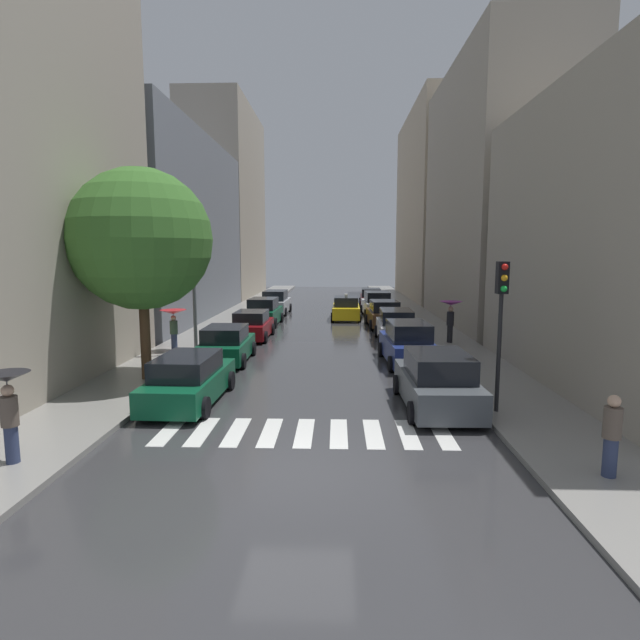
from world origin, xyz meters
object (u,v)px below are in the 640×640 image
Objects in this scene: parked_car_left_fourth at (264,313)px; taxi_midroad at (346,309)px; parked_car_left_third at (252,326)px; parked_car_left_fifth at (276,303)px; parked_car_right_fourth at (384,315)px; parked_car_right_fifth at (377,304)px; parked_car_right_sixth at (371,298)px; parked_car_left_nearest at (189,380)px; pedestrian_by_kerb at (451,311)px; parked_car_right_second at (407,344)px; pedestrian_near_tree at (612,434)px; parked_car_left_second at (226,345)px; parked_car_right_nearest at (437,382)px; parked_car_right_third at (396,327)px; pedestrian_foreground at (173,319)px; traffic_light_right_corner at (501,303)px; street_tree_left at (141,240)px; pedestrian_far_side at (8,399)px; lamp_post_left at (193,264)px.

parked_car_left_fourth is 0.98× the size of taxi_midroad.
parked_car_left_third is 0.92× the size of parked_car_left_fifth.
parked_car_left_fourth is 1.02× the size of parked_car_right_fourth.
parked_car_right_fifth is 6.34m from parked_car_right_sixth.
pedestrian_by_kerb is (10.36, 10.41, 1.00)m from parked_car_left_nearest.
parked_car_right_second is at bearing -50.48° from parked_car_left_nearest.
parked_car_right_second is 11.54m from pedestrian_near_tree.
parked_car_right_fourth is at bearing -36.51° from parked_car_left_second.
parked_car_left_second is 10.07m from parked_car_right_nearest.
parked_car_right_third reaches higher than parked_car_left_third.
pedestrian_near_tree is (10.32, -28.88, 0.21)m from parked_car_left_fifth.
parked_car_left_nearest is 0.99× the size of parked_car_right_third.
parked_car_right_fourth is 2.22× the size of pedestrian_foreground.
parked_car_right_third is at bearing 97.02° from traffic_light_right_corner.
street_tree_left is (-9.88, -3.47, 4.31)m from parked_car_right_second.
parked_car_left_third is at bearing 141.94° from parked_car_right_fifth.
parked_car_right_sixth is at bearing -1.03° from parked_car_right_nearest.
pedestrian_near_tree reaches higher than parked_car_left_fifth.
parked_car_right_second is at bearing -91.55° from parked_car_left_second.
parked_car_right_second is 2.34× the size of pedestrian_far_side.
parked_car_left_fifth is 1.10× the size of parked_car_right_fourth.
parked_car_right_sixth is (7.55, 29.01, 0.02)m from parked_car_left_nearest.
parked_car_left_fourth is at bearing 53.56° from parked_car_right_third.
parked_car_left_fourth is 2.16× the size of pedestrian_far_side.
lamp_post_left is at bearing 133.41° from parked_car_right_fourth.
parked_car_left_third is 0.89× the size of parked_car_right_third.
street_tree_left reaches higher than parked_car_right_third.
parked_car_right_nearest is 2.31× the size of pedestrian_far_side.
parked_car_right_nearest is 11.62m from parked_car_right_third.
taxi_midroad is at bearing 6.58° from parked_car_right_second.
parked_car_right_third is at bearing 178.88° from parked_car_right_fourth.
parked_car_right_sixth is at bearing -23.52° from parked_car_left_third.
parked_car_right_fourth is (-0.01, 10.82, -0.05)m from parked_car_right_second.
parked_car_right_second is 5.33m from pedestrian_by_kerb.
pedestrian_far_side is at bearing -91.13° from street_tree_left.
parked_car_left_nearest is at bearing -76.09° from lamp_post_left.
parked_car_left_third is at bearing 76.83° from street_tree_left.
taxi_midroad is 26.21m from pedestrian_near_tree.
parked_car_left_second is 0.89× the size of parked_car_right_second.
parked_car_right_fifth is 1.04× the size of parked_car_right_sixth.
traffic_light_right_corner is 13.72m from lamp_post_left.
pedestrian_by_kerb is at bearing 79.12° from pedestrian_near_tree.
pedestrian_far_side reaches higher than parked_car_right_third.
pedestrian_far_side is 12.46m from lamp_post_left.
street_tree_left is at bearing 175.70° from parked_car_left_fifth.
parked_car_left_second is 5.98m from parked_car_left_third.
traffic_light_right_corner is at bearing -115.34° from parked_car_right_nearest.
traffic_light_right_corner is (11.66, 4.03, 1.71)m from pedestrian_far_side.
pedestrian_far_side is (0.55, -12.83, -0.05)m from pedestrian_foreground.
parked_car_left_fifth is at bearing 80.82° from parked_car_right_fifth.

